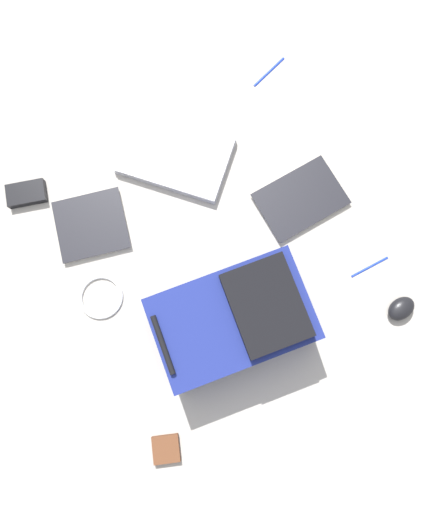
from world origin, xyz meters
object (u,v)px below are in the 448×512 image
earbud_pouch (166,449)px  pen_blue (370,267)px  book_blue (92,225)px  book_comic (301,199)px  computer_mouse (401,309)px  cable_coil (101,297)px  pen_black (269,71)px  laptop (176,156)px  backpack (234,319)px  power_brick (27,194)px

earbud_pouch → pen_blue: bearing=-76.0°
book_blue → book_comic: (-0.23, -0.65, -0.00)m
book_comic → computer_mouse: bearing=-166.7°
cable_coil → pen_blue: size_ratio=1.04×
cable_coil → pen_black: 0.95m
pen_blue → cable_coil: bearing=69.7°
laptop → pen_black: 0.45m
laptop → earbud_pouch: (-0.82, 0.43, -0.01)m
book_comic → computer_mouse: 0.47m
book_blue → pen_black: bearing=-73.6°
pen_black → pen_blue: 0.75m
backpack → laptop: bearing=-7.5°
book_blue → earbud_pouch: size_ratio=3.30×
book_blue → pen_black: book_blue is taller
pen_black → pen_blue: pen_black is taller
book_blue → pen_blue: book_blue is taller
laptop → computer_mouse: bearing=-152.1°
laptop → pen_blue: (-0.61, -0.39, -0.01)m
backpack → book_comic: 0.46m
book_comic → pen_black: (0.45, -0.12, -0.00)m
book_blue → cable_coil: book_blue is taller
laptop → computer_mouse: 0.87m
pen_black → earbud_pouch: (-0.96, 0.85, 0.01)m
backpack → computer_mouse: bearing=-112.6°
book_blue → cable_coil: bearing=163.1°
book_blue → power_brick: 0.24m
backpack → computer_mouse: 0.53m
laptop → pen_blue: size_ratio=3.05×
backpack → power_brick: 0.80m
book_comic → pen_blue: size_ratio=2.10×
power_brick → pen_blue: 1.14m
laptop → computer_mouse: size_ratio=4.53×
book_blue → cable_coil: size_ratio=1.88×
power_brick → earbud_pouch: 0.92m
backpack → power_brick: backpack is taller
pen_black → laptop: bearing=108.1°
pen_blue → power_brick: bearing=51.0°
backpack → cable_coil: (0.26, 0.34, -0.09)m
power_brick → book_blue: bearing=-142.7°
laptop → cable_coil: (-0.31, 0.42, -0.01)m
laptop → cable_coil: 0.52m
laptop → book_comic: (-0.32, -0.30, -0.01)m
cable_coil → backpack: bearing=-126.9°
laptop → book_comic: size_ratio=1.46×
computer_mouse → pen_black: 0.91m
pen_black → pen_blue: bearing=177.7°
backpack → book_blue: size_ratio=1.80×
laptop → cable_coil: bearing=127.1°
cable_coil → pen_black: bearing=-61.6°
backpack → pen_black: (0.71, -0.50, -0.09)m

